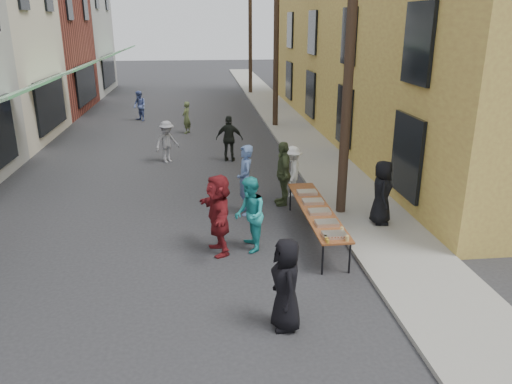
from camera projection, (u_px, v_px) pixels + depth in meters
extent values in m
plane|color=#28282B|center=(179.00, 275.00, 10.43)|extent=(120.00, 120.00, 0.00)
cube|color=gray|center=(289.00, 125.00, 25.04)|extent=(2.20, 60.00, 0.10)
cube|color=maroon|center=(6.00, 40.00, 27.78)|extent=(8.00, 8.00, 8.00)
cube|color=gray|center=(46.00, 29.00, 35.13)|extent=(8.00, 8.00, 9.00)
cube|color=#AE843E|center=(424.00, 21.00, 23.14)|extent=(10.00, 28.00, 10.00)
cylinder|color=#2D2116|center=(350.00, 44.00, 12.24)|extent=(0.26, 0.26, 9.00)
cylinder|color=#2D2116|center=(276.00, 33.00, 23.51)|extent=(0.26, 0.26, 9.00)
cylinder|color=#2D2116|center=(250.00, 29.00, 34.78)|extent=(0.26, 0.26, 9.00)
cube|color=maroon|center=(316.00, 209.00, 12.02)|extent=(0.70, 4.00, 0.04)
cylinder|color=black|center=(323.00, 259.00, 10.35)|extent=(0.04, 0.04, 0.71)
cylinder|color=black|center=(350.00, 258.00, 10.41)|extent=(0.04, 0.04, 0.71)
cylinder|color=black|center=(290.00, 198.00, 13.88)|extent=(0.04, 0.04, 0.71)
cylinder|color=black|center=(311.00, 198.00, 13.94)|extent=(0.04, 0.04, 0.71)
cube|color=maroon|center=(334.00, 235.00, 10.45)|extent=(0.50, 0.33, 0.08)
cube|color=#B2B2B7|center=(327.00, 223.00, 11.06)|extent=(0.50, 0.33, 0.08)
cube|color=tan|center=(319.00, 212.00, 11.72)|extent=(0.50, 0.33, 0.08)
cube|color=#B2B2B7|center=(313.00, 201.00, 12.38)|extent=(0.50, 0.33, 0.08)
cube|color=tan|center=(307.00, 192.00, 13.04)|extent=(0.50, 0.33, 0.08)
cylinder|color=#A57F26|center=(328.00, 241.00, 10.15)|extent=(0.07, 0.07, 0.08)
cylinder|color=#A57F26|center=(326.00, 239.00, 10.24)|extent=(0.07, 0.07, 0.08)
cylinder|color=#A57F26|center=(325.00, 237.00, 10.34)|extent=(0.07, 0.07, 0.08)
cylinder|color=tan|center=(347.00, 238.00, 10.23)|extent=(0.08, 0.08, 0.12)
imported|color=black|center=(286.00, 284.00, 8.42)|extent=(0.59, 0.85, 1.66)
imported|color=#5773A9|center=(245.00, 180.00, 13.46)|extent=(0.53, 0.75, 1.93)
imported|color=teal|center=(250.00, 215.00, 11.31)|extent=(0.70, 0.88, 1.75)
imported|color=white|center=(292.00, 171.00, 14.91)|extent=(0.78, 1.10, 1.54)
imported|color=#45522F|center=(283.00, 173.00, 14.18)|extent=(0.47, 1.09, 1.85)
imported|color=maroon|center=(219.00, 214.00, 11.18)|extent=(0.87, 1.80, 1.86)
imported|color=black|center=(382.00, 192.00, 12.61)|extent=(0.71, 0.91, 1.66)
imported|color=gray|center=(167.00, 142.00, 18.50)|extent=(1.15, 1.08, 1.56)
imported|color=black|center=(229.00, 139.00, 18.63)|extent=(1.08, 0.63, 1.72)
imported|color=#4E5B35|center=(186.00, 118.00, 23.30)|extent=(0.55, 0.64, 1.49)
imported|color=#5668A6|center=(140.00, 106.00, 26.20)|extent=(0.93, 0.97, 1.57)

